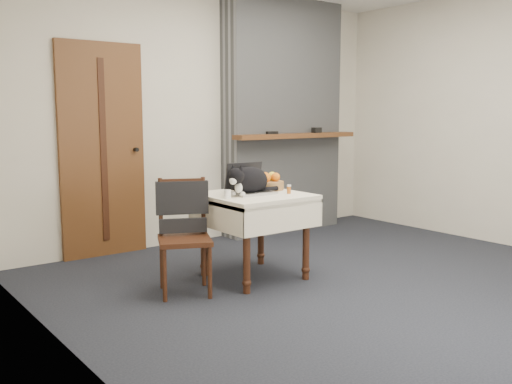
% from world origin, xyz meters
% --- Properties ---
extents(ground, '(4.50, 4.50, 0.00)m').
position_xyz_m(ground, '(0.00, 0.00, 0.00)').
color(ground, black).
rests_on(ground, ground).
extents(room_shell, '(4.52, 4.01, 2.61)m').
position_xyz_m(room_shell, '(0.00, 0.46, 1.76)').
color(room_shell, beige).
rests_on(room_shell, ground).
extents(door, '(0.82, 0.10, 2.00)m').
position_xyz_m(door, '(-1.20, 1.97, 1.00)').
color(door, brown).
rests_on(door, ground).
extents(chimney, '(1.62, 0.48, 2.60)m').
position_xyz_m(chimney, '(0.90, 1.85, 1.30)').
color(chimney, gray).
rests_on(chimney, ground).
extents(side_table, '(0.78, 0.78, 0.70)m').
position_xyz_m(side_table, '(-0.52, 0.51, 0.59)').
color(side_table, '#3C1B10').
rests_on(side_table, ground).
extents(laptop, '(0.35, 0.31, 0.25)m').
position_xyz_m(laptop, '(-0.54, 0.56, 0.76)').
color(laptop, '#B7B7BC').
rests_on(laptop, side_table).
extents(cat, '(0.54, 0.32, 0.26)m').
position_xyz_m(cat, '(-0.57, 0.52, 0.81)').
color(cat, black).
rests_on(cat, side_table).
extents(cream_jar, '(0.06, 0.06, 0.07)m').
position_xyz_m(cream_jar, '(-0.83, 0.44, 0.73)').
color(cream_jar, white).
rests_on(cream_jar, side_table).
extents(pill_bottle, '(0.04, 0.04, 0.07)m').
position_xyz_m(pill_bottle, '(-0.29, 0.35, 0.74)').
color(pill_bottle, '#AF5515').
rests_on(pill_bottle, side_table).
extents(fruit_basket, '(0.26, 0.26, 0.15)m').
position_xyz_m(fruit_basket, '(-0.27, 0.64, 0.76)').
color(fruit_basket, olive).
rests_on(fruit_basket, side_table).
extents(desk_clutter, '(0.12, 0.06, 0.01)m').
position_xyz_m(desk_clutter, '(-0.31, 0.58, 0.70)').
color(desk_clutter, black).
rests_on(desk_clutter, side_table).
extents(chair, '(0.51, 0.51, 0.86)m').
position_xyz_m(chair, '(-1.15, 0.57, 0.55)').
color(chair, '#3C1B10').
rests_on(chair, ground).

